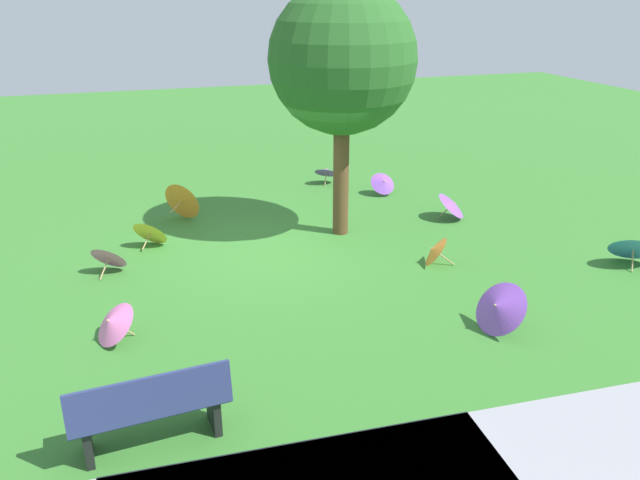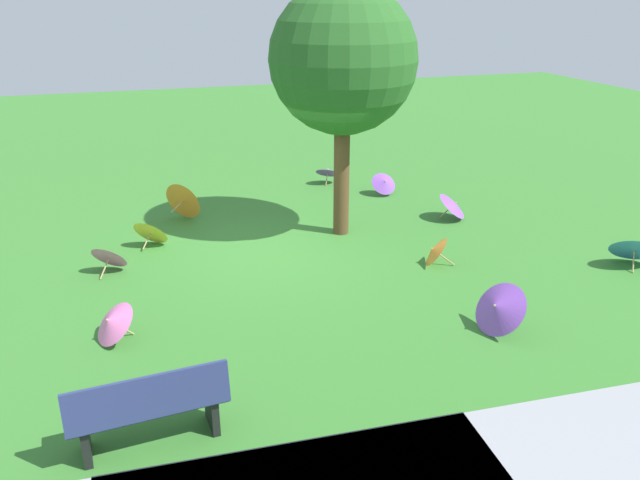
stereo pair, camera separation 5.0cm
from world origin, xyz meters
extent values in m
plane|color=#387A2D|center=(0.00, 0.00, 0.00)|extent=(40.00, 40.00, 0.00)
cube|color=navy|center=(2.67, 4.70, 0.45)|extent=(1.63, 0.58, 0.05)
cube|color=navy|center=(2.66, 4.90, 0.68)|extent=(1.60, 0.24, 0.45)
cube|color=black|center=(3.31, 4.75, 0.23)|extent=(0.11, 0.41, 0.45)
cube|color=black|center=(2.04, 4.65, 0.23)|extent=(0.11, 0.41, 0.45)
cylinder|color=brown|center=(-1.17, -0.33, 1.23)|extent=(0.29, 0.29, 2.45)
sphere|color=#286023|center=(-1.17, -0.33, 3.24)|extent=(2.61, 2.61, 2.61)
cylinder|color=tan|center=(-2.36, 1.64, 0.13)|extent=(0.31, 0.16, 0.24)
cone|color=orange|center=(-2.18, 1.56, 0.26)|extent=(0.61, 0.69, 0.53)
sphere|color=tan|center=(-2.14, 1.54, 0.29)|extent=(0.06, 0.05, 0.05)
cylinder|color=tan|center=(2.90, 2.47, 0.13)|extent=(0.24, 0.12, 0.26)
cone|color=pink|center=(3.05, 2.53, 0.30)|extent=(0.76, 0.80, 0.55)
sphere|color=tan|center=(3.10, 2.55, 0.35)|extent=(0.06, 0.05, 0.05)
cylinder|color=tan|center=(3.17, 0.35, 0.13)|extent=(0.20, 0.28, 0.27)
cone|color=pink|center=(3.06, 0.20, 0.29)|extent=(0.76, 0.71, 0.53)
sphere|color=tan|center=(3.04, 0.16, 0.32)|extent=(0.06, 0.06, 0.05)
cylinder|color=tan|center=(-5.27, 2.75, 0.15)|extent=(0.20, 0.25, 0.31)
cone|color=#4C8CE5|center=(-5.38, 2.60, 0.35)|extent=(1.05, 1.02, 0.66)
sphere|color=tan|center=(-5.42, 2.56, 0.41)|extent=(0.06, 0.06, 0.05)
cylinder|color=tan|center=(1.78, -1.85, 0.33)|extent=(0.30, 0.32, 0.14)
cone|color=orange|center=(1.59, -2.06, 0.41)|extent=(0.84, 0.82, 0.82)
sphere|color=tan|center=(1.54, -2.11, 0.43)|extent=(0.06, 0.06, 0.04)
cylinder|color=tan|center=(2.45, -0.60, 0.16)|extent=(0.19, 0.25, 0.23)
cone|color=yellow|center=(2.34, -0.74, 0.29)|extent=(0.80, 0.77, 0.58)
sphere|color=tan|center=(2.32, -0.78, 0.32)|extent=(0.06, 0.06, 0.05)
cylinder|color=tan|center=(-2.22, 3.79, 0.17)|extent=(0.44, 0.11, 0.35)
cone|color=purple|center=(-1.95, 3.84, 0.38)|extent=(0.73, 0.88, 0.72)
sphere|color=tan|center=(-1.89, 3.85, 0.43)|extent=(0.06, 0.05, 0.05)
cylinder|color=tan|center=(-3.47, -0.43, 0.14)|extent=(0.22, 0.16, 0.29)
cone|color=purple|center=(-3.59, -0.35, 0.32)|extent=(0.86, 0.88, 0.51)
sphere|color=tan|center=(-3.62, -0.33, 0.36)|extent=(0.06, 0.06, 0.05)
cylinder|color=tan|center=(-2.85, -2.39, 0.13)|extent=(0.05, 0.26, 0.27)
cone|color=purple|center=(-2.87, -2.23, 0.30)|extent=(0.61, 0.54, 0.48)
sphere|color=tan|center=(-2.87, -2.18, 0.35)|extent=(0.04, 0.05, 0.05)
cylinder|color=tan|center=(-1.87, -3.39, 0.14)|extent=(0.12, 0.17, 0.27)
cone|color=purple|center=(-1.93, -3.49, 0.31)|extent=(0.76, 0.74, 0.39)
sphere|color=tan|center=(-1.94, -3.51, 0.35)|extent=(0.06, 0.06, 0.05)
camera|label=1|loc=(2.62, 10.21, 4.41)|focal=34.92mm
camera|label=2|loc=(2.57, 10.22, 4.41)|focal=34.92mm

